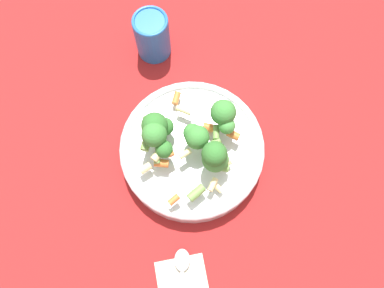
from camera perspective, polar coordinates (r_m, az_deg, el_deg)
ground_plane at (r=0.68m, az=0.00°, el=-1.50°), size 3.00×3.00×0.00m
bowl at (r=0.66m, az=0.00°, el=-0.88°), size 0.25×0.25×0.05m
pasta_salad at (r=0.60m, az=-0.12°, el=0.90°), size 0.19×0.19×0.08m
cup at (r=0.74m, az=-6.08°, el=16.13°), size 0.07×0.07×0.10m
spoon at (r=0.64m, az=-1.51°, el=-20.52°), size 0.14×0.13×0.01m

